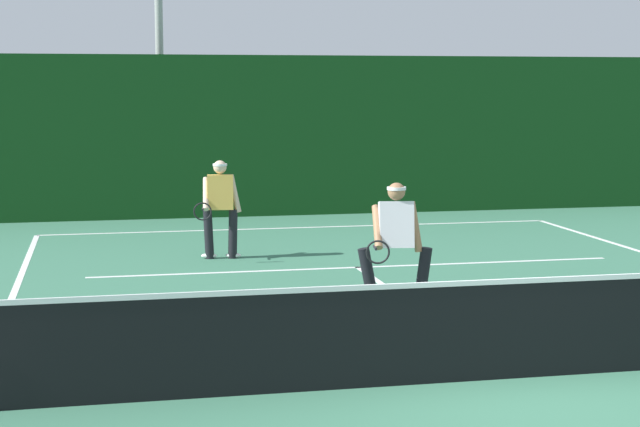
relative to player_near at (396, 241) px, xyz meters
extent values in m
plane|color=#376F54|center=(0.34, -3.09, -0.91)|extent=(80.00, 80.00, 0.00)
cube|color=white|center=(0.34, 7.93, -0.91)|extent=(10.33, 0.10, 0.01)
cube|color=white|center=(0.34, 3.26, -0.91)|extent=(8.42, 0.10, 0.01)
cube|color=white|center=(0.34, 0.11, -0.91)|extent=(0.10, 6.40, 0.01)
cube|color=black|center=(0.34, -3.09, -0.44)|extent=(11.14, 0.02, 0.95)
cube|color=white|center=(0.34, -3.09, 0.06)|extent=(11.14, 0.03, 0.05)
cylinder|color=black|center=(0.34, -0.05, -0.50)|extent=(0.27, 0.19, 0.84)
cylinder|color=black|center=(-0.32, 0.06, -0.50)|extent=(0.32, 0.20, 0.84)
ellipsoid|color=white|center=(0.34, -0.05, -0.87)|extent=(0.27, 0.15, 0.09)
ellipsoid|color=white|center=(-0.32, 0.06, -0.87)|extent=(0.27, 0.15, 0.09)
cube|color=silver|center=(0.01, 0.01, 0.21)|extent=(0.48, 0.38, 0.61)
cylinder|color=#9E704C|center=(0.24, -0.03, 0.18)|extent=(0.22, 0.13, 0.64)
cylinder|color=#9E704C|center=(-0.23, 0.05, 0.18)|extent=(0.18, 0.52, 0.53)
sphere|color=#9E704C|center=(0.01, 0.01, 0.63)|extent=(0.22, 0.22, 0.22)
cylinder|color=white|center=(0.01, 0.01, 0.67)|extent=(0.28, 0.28, 0.04)
cylinder|color=black|center=(-0.32, -0.19, -0.04)|extent=(0.07, 0.26, 0.03)
torus|color=black|center=(-0.38, -0.53, -0.04)|extent=(0.29, 0.07, 0.29)
cylinder|color=black|center=(-1.48, 4.55, -0.50)|extent=(0.18, 0.16, 0.82)
cylinder|color=black|center=(-1.88, 4.60, -0.50)|extent=(0.19, 0.17, 0.83)
ellipsoid|color=white|center=(-1.48, 4.55, -0.87)|extent=(0.27, 0.14, 0.09)
ellipsoid|color=white|center=(-1.88, 4.60, -0.87)|extent=(0.27, 0.14, 0.09)
cube|color=#E5B24C|center=(-1.68, 4.57, 0.19)|extent=(0.45, 0.29, 0.58)
cylinder|color=beige|center=(-1.45, 4.55, 0.17)|extent=(0.23, 0.12, 0.63)
cylinder|color=beige|center=(-1.91, 4.60, 0.17)|extent=(0.15, 0.50, 0.53)
sphere|color=beige|center=(-1.68, 4.57, 0.61)|extent=(0.22, 0.22, 0.22)
cylinder|color=white|center=(-1.68, 4.57, 0.65)|extent=(0.26, 0.26, 0.04)
cylinder|color=black|center=(-1.99, 4.36, -0.05)|extent=(0.06, 0.26, 0.03)
torus|color=black|center=(-2.03, 4.02, -0.05)|extent=(0.29, 0.06, 0.29)
sphere|color=#D1E033|center=(2.36, -0.03, -0.88)|extent=(0.07, 0.07, 0.07)
cube|color=#123E16|center=(0.34, 9.96, 0.84)|extent=(22.39, 0.12, 3.50)
cylinder|color=#9EA39E|center=(-2.23, 11.41, 3.23)|extent=(0.18, 0.18, 8.28)
camera|label=1|loc=(-3.62, -12.37, 1.96)|focal=58.09mm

